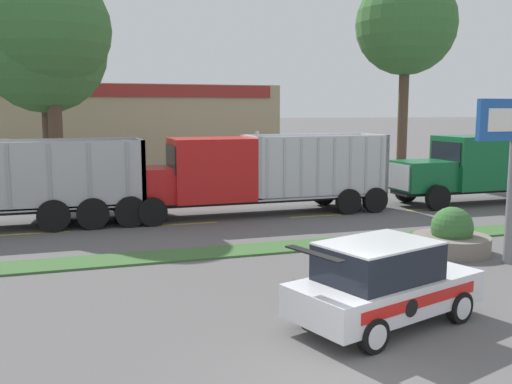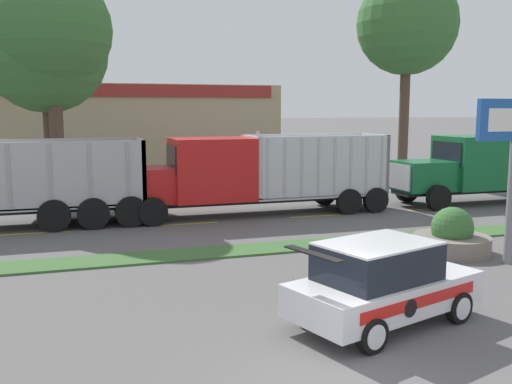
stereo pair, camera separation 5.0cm
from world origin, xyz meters
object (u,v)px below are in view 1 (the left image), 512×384
at_px(rally_car, 383,282).
at_px(traffic_cone, 294,292).
at_px(stone_planter, 452,237).
at_px(dump_truck_trail, 234,175).
at_px(dump_truck_far_right, 487,168).

bearing_deg(rally_car, traffic_cone, 129.31).
bearing_deg(stone_planter, traffic_cone, -154.94).
xyz_separation_m(rally_car, stone_planter, (5.00, 4.51, -0.39)).
distance_m(dump_truck_trail, dump_truck_far_right, 12.14).
bearing_deg(dump_truck_trail, dump_truck_far_right, -2.06).
distance_m(dump_truck_trail, stone_planter, 9.31).
bearing_deg(stone_planter, dump_truck_trail, 119.67).
xyz_separation_m(dump_truck_trail, dump_truck_far_right, (12.13, -0.44, -0.05)).
relative_size(dump_truck_trail, stone_planter, 4.79).
relative_size(dump_truck_trail, dump_truck_far_right, 0.99).
height_order(dump_truck_trail, dump_truck_far_right, dump_truck_trail).
bearing_deg(rally_car, stone_planter, 42.06).
relative_size(dump_truck_trail, traffic_cone, 16.98).
relative_size(rally_car, traffic_cone, 6.87).
distance_m(dump_truck_far_right, traffic_cone, 17.44).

